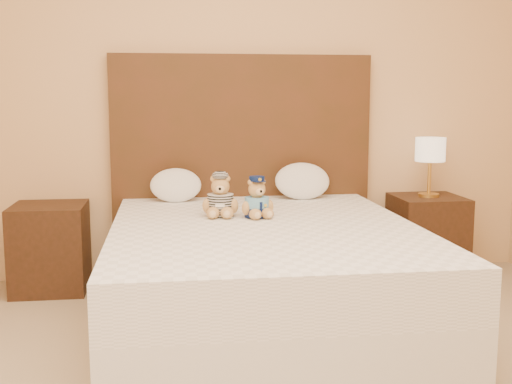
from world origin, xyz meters
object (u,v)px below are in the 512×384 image
Objects in this scene: lamp at (430,153)px; teddy_prisoner at (220,196)px; pillow_right at (302,179)px; nightstand_left at (50,248)px; bed at (264,275)px; teddy_police at (257,197)px; pillow_left at (176,184)px; nightstand_right at (427,236)px.

teddy_prisoner is (-1.46, -0.54, -0.18)m from lamp.
nightstand_left is at bearing -178.95° from pillow_right.
teddy_police reaches higher than bed.
bed is at bearing -43.50° from teddy_prisoner.
lamp is 1.22× the size of pillow_left.
pillow_left is (0.80, 0.03, 0.39)m from nightstand_left.
lamp is 1.57m from teddy_prisoner.
bed is 5.45× the size of pillow_right.
teddy_prisoner is 0.82m from pillow_right.
teddy_police is 0.21m from teddy_prisoner.
lamp is at bearing 0.00° from nightstand_left.
teddy_police is at bearing -122.12° from pillow_right.
teddy_police is at bearing -25.62° from nightstand_left.
pillow_left is at bearing 178.99° from lamp.
pillow_right is (-0.87, 0.03, -0.17)m from lamp.
lamp is 0.89m from pillow_right.
bed and nightstand_right have the same top height.
teddy_prisoner reaches higher than nightstand_right.
lamp is at bearing 180.00° from nightstand_right.
lamp reaches higher than nightstand_left.
teddy_prisoner is at bearing -135.95° from pillow_right.
bed is at bearing -147.38° from lamp.
pillow_left is (-1.70, 0.03, -0.18)m from lamp.
lamp is 1.74× the size of teddy_police.
pillow_left is at bearing 118.65° from bed.
lamp is (1.25, 0.80, 0.57)m from bed.
pillow_right reaches higher than teddy_prisoner.
teddy_police is at bearing -7.32° from teddy_prisoner.
pillow_left is at bearing 110.35° from teddy_police.
lamp is at bearing 32.62° from bed.
pillow_right is at bearing 1.05° from nightstand_left.
lamp is at bearing -1.98° from pillow_right.
bed is 0.44m from teddy_police.
teddy_police is at bearing -154.79° from nightstand_right.
lamp reaches higher than teddy_police.
bed is 3.64× the size of nightstand_left.
nightstand_left is at bearing 180.00° from lamp.
bed is 0.52m from teddy_prisoner.
pillow_left is at bearing 2.16° from nightstand_left.
pillow_left is 0.83m from pillow_right.
bed is 1.48m from nightstand_left.
teddy_police is 0.76m from pillow_left.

